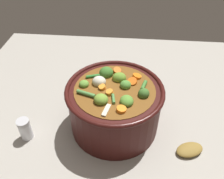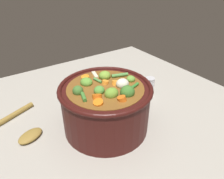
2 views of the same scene
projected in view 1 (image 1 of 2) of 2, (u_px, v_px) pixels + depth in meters
name	position (u px, v px, depth m)	size (l,w,h in m)	color
ground_plane	(114.00, 124.00, 0.74)	(1.10, 1.10, 0.00)	#9E998E
cooking_pot	(115.00, 106.00, 0.69)	(0.27, 0.27, 0.17)	#38110F
wooden_spoon	(203.00, 170.00, 0.61)	(0.21, 0.21, 0.02)	olive
salt_shaker	(25.00, 129.00, 0.68)	(0.04, 0.04, 0.07)	silver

